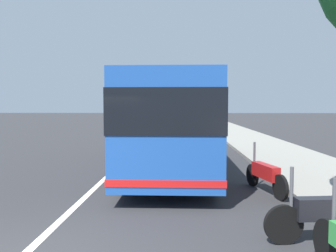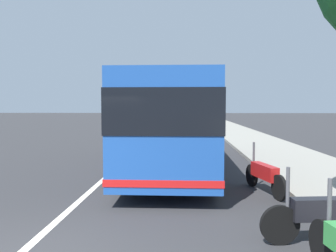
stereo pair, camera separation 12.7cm
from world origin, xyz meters
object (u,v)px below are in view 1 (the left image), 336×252
object	(u,v)px
motorcycle_nearest_curb	(330,214)
car_far_distant	(153,117)
motorcycle_angled	(265,175)
car_oncoming	(183,116)
car_behind_bus	(159,115)
car_ahead_same_lane	(184,124)
coach_bus	(172,119)

from	to	relation	value
motorcycle_nearest_curb	car_far_distant	bearing A→B (deg)	-87.92
motorcycle_angled	car_oncoming	world-z (taller)	car_oncoming
car_far_distant	car_behind_bus	size ratio (longest dim) A/B	0.99
car_ahead_same_lane	car_oncoming	size ratio (longest dim) A/B	1.01
car_oncoming	car_ahead_same_lane	bearing A→B (deg)	-179.59
car_far_distant	car_oncoming	bearing A→B (deg)	110.93
motorcycle_angled	coach_bus	bearing A→B (deg)	21.37
car_behind_bus	car_ahead_same_lane	bearing A→B (deg)	6.97
coach_bus	car_ahead_same_lane	bearing A→B (deg)	-1.94
motorcycle_nearest_curb	car_ahead_same_lane	size ratio (longest dim) A/B	0.54
coach_bus	motorcycle_angled	distance (m)	4.51
car_ahead_same_lane	car_oncoming	distance (m)	23.26
car_far_distant	car_oncoming	size ratio (longest dim) A/B	1.01
car_far_distant	motorcycle_nearest_curb	bearing A→B (deg)	6.71
coach_bus	motorcycle_nearest_curb	world-z (taller)	coach_bus
car_ahead_same_lane	car_behind_bus	distance (m)	32.38
coach_bus	car_behind_bus	distance (m)	49.86
car_behind_bus	motorcycle_nearest_curb	bearing A→B (deg)	5.80
motorcycle_angled	car_ahead_same_lane	distance (m)	21.21
motorcycle_nearest_curb	car_oncoming	world-z (taller)	car_oncoming
motorcycle_angled	car_ahead_same_lane	size ratio (longest dim) A/B	0.49
motorcycle_nearest_curb	motorcycle_angled	distance (m)	3.25
coach_bus	car_oncoming	xyz separation A→B (m)	(40.88, -0.54, -1.05)
motorcycle_angled	car_oncoming	distance (m)	44.42
car_oncoming	car_far_distant	bearing A→B (deg)	113.03
coach_bus	car_oncoming	size ratio (longest dim) A/B	2.54
car_ahead_same_lane	car_far_distant	bearing A→B (deg)	8.43
car_far_distant	car_behind_bus	distance (m)	10.72
car_ahead_same_lane	car_oncoming	xyz separation A→B (m)	(23.26, 0.03, 0.04)
motorcycle_angled	car_behind_bus	size ratio (longest dim) A/B	0.49
coach_bus	car_far_distant	world-z (taller)	coach_bus
motorcycle_nearest_curb	car_far_distant	xyz separation A→B (m)	(45.71, 6.81, 0.21)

